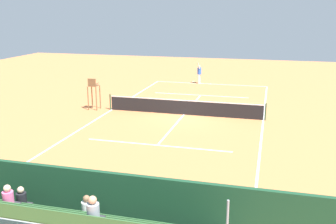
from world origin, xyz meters
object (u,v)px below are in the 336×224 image
at_px(tennis_racket, 193,82).
at_px(equipment_bag, 122,218).
at_px(umpire_chair, 93,90).
at_px(tennis_ball_near, 170,85).
at_px(courtside_bench, 170,212).
at_px(tennis_player, 199,72).
at_px(bleacher_stand, 57,224).
at_px(tennis_net, 184,107).

bearing_deg(tennis_racket, equipment_bag, 96.15).
bearing_deg(tennis_racket, umpire_chair, 69.34).
height_order(umpire_chair, tennis_racket, umpire_chair).
xyz_separation_m(umpire_chair, tennis_ball_near, (-2.75, -9.82, -1.28)).
bearing_deg(courtside_bench, tennis_player, -81.61).
bearing_deg(bleacher_stand, equipment_bag, -120.46).
distance_m(tennis_player, tennis_ball_near, 2.95).
height_order(tennis_net, umpire_chair, umpire_chair).
distance_m(bleacher_stand, equipment_bag, 2.36).
xyz_separation_m(umpire_chair, tennis_player, (-5.16, -11.21, -0.30)).
relative_size(tennis_net, tennis_player, 5.35).
relative_size(umpire_chair, tennis_ball_near, 32.42).
bearing_deg(tennis_ball_near, courtside_bench, 104.67).
bearing_deg(tennis_net, tennis_ball_near, -70.22).
height_order(tennis_net, tennis_racket, tennis_net).
xyz_separation_m(courtside_bench, tennis_racket, (4.24, -24.97, -0.54)).
bearing_deg(tennis_player, umpire_chair, 65.28).
distance_m(courtside_bench, tennis_ball_near, 23.65).
bearing_deg(tennis_player, courtside_bench, 98.39).
bearing_deg(courtside_bench, umpire_chair, -56.21).
height_order(bleacher_stand, umpire_chair, bleacher_stand).
relative_size(equipment_bag, tennis_ball_near, 13.64).
xyz_separation_m(bleacher_stand, tennis_racket, (1.57, -27.02, -0.90)).
bearing_deg(bleacher_stand, tennis_ball_near, -82.43).
distance_m(tennis_net, courtside_bench, 13.51).
bearing_deg(bleacher_stand, tennis_net, -90.52).
distance_m(courtside_bench, tennis_player, 24.53).
bearing_deg(equipment_bag, tennis_ball_near, -79.05).
xyz_separation_m(equipment_bag, tennis_ball_near, (4.45, -23.00, -0.15)).
relative_size(umpire_chair, tennis_racket, 4.04).
xyz_separation_m(tennis_racket, tennis_ball_near, (1.75, 2.09, 0.02)).
distance_m(bleacher_stand, tennis_player, 26.33).
bearing_deg(tennis_player, equipment_bag, 94.77).
xyz_separation_m(courtside_bench, equipment_bag, (1.54, 0.13, -0.38)).
xyz_separation_m(tennis_player, tennis_racket, (0.67, -0.71, -1.00)).
xyz_separation_m(tennis_player, tennis_ball_near, (2.41, 1.38, -0.98)).
distance_m(tennis_net, equipment_bag, 13.44).
bearing_deg(umpire_chair, tennis_racket, -110.66).
xyz_separation_m(umpire_chair, equipment_bag, (-7.19, 13.18, -1.13)).
distance_m(umpire_chair, tennis_player, 12.34).
distance_m(equipment_bag, tennis_player, 24.49).
xyz_separation_m(tennis_net, equipment_bag, (-0.99, 13.40, -0.32)).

